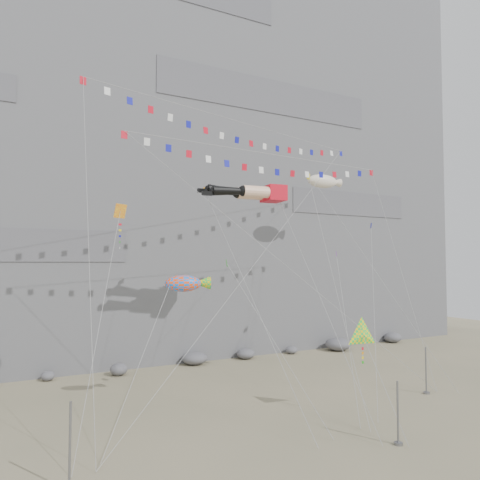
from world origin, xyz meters
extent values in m
plane|color=gray|center=(0.00, 0.00, 0.00)|extent=(120.00, 120.00, 0.00)
cube|color=slate|center=(0.00, 32.00, 25.00)|extent=(80.00, 28.00, 50.00)
cylinder|color=slate|center=(-15.37, -4.94, 2.01)|extent=(0.12, 0.12, 4.01)
cylinder|color=slate|center=(2.02, -8.17, 1.80)|extent=(0.12, 0.12, 3.61)
cylinder|color=slate|center=(12.06, -1.70, 1.85)|extent=(0.12, 0.12, 3.70)
cube|color=red|center=(2.68, 6.06, 16.34)|extent=(1.89, 2.42, 1.32)
cylinder|color=beige|center=(0.68, 5.64, 16.34)|extent=(2.34, 1.25, 0.98)
sphere|color=black|center=(-0.44, 5.78, 16.34)|extent=(0.90, 0.90, 0.90)
cone|color=black|center=(-1.75, 5.95, 16.27)|extent=(2.76, 1.14, 0.91)
cube|color=black|center=(-3.52, 6.17, 15.97)|extent=(0.91, 0.49, 0.33)
cylinder|color=beige|center=(0.84, 6.96, 16.34)|extent=(2.34, 1.25, 0.98)
sphere|color=black|center=(-0.27, 7.10, 16.34)|extent=(0.90, 0.90, 0.90)
cone|color=black|center=(-1.58, 7.26, 16.47)|extent=(2.77, 1.14, 0.98)
cube|color=black|center=(-3.35, 7.48, 16.37)|extent=(0.91, 0.49, 0.33)
cylinder|color=gray|center=(1.84, -0.96, 8.20)|extent=(0.03, 0.03, 21.58)
cube|color=slate|center=(1.01, -7.99, 0.05)|extent=(0.16, 0.16, 0.10)
cylinder|color=gray|center=(-6.60, 2.04, 11.38)|extent=(0.03, 0.03, 29.28)
cube|color=slate|center=(-13.92, -3.64, 0.05)|extent=(0.16, 0.16, 0.10)
cylinder|color=gray|center=(7.51, 1.78, 9.83)|extent=(0.03, 0.03, 23.72)
cube|color=slate|center=(13.19, -1.79, 0.05)|extent=(0.16, 0.16, 0.10)
cylinder|color=gray|center=(-13.14, -0.23, 6.95)|extent=(0.03, 0.03, 15.88)
cube|color=slate|center=(-15.07, -3.66, 0.05)|extent=(0.16, 0.16, 0.10)
cylinder|color=gray|center=(-10.25, -0.16, 4.51)|extent=(0.03, 0.03, 12.31)
cube|color=slate|center=(-13.53, -2.84, 0.05)|extent=(0.16, 0.16, 0.10)
cylinder|color=gray|center=(2.76, -6.39, 2.81)|extent=(0.03, 0.03, 7.49)
cube|color=slate|center=(2.15, -8.85, 0.05)|extent=(0.16, 0.16, 0.10)
cylinder|color=gray|center=(13.32, 4.28, 9.58)|extent=(0.03, 0.03, 24.04)
cube|color=slate|center=(14.28, -2.98, 0.05)|extent=(0.16, 0.16, 0.10)
cylinder|color=gray|center=(-2.61, 0.91, 8.31)|extent=(0.03, 0.03, 22.24)
cube|color=slate|center=(-2.40, -6.53, 0.05)|extent=(0.16, 0.16, 0.10)
cylinder|color=gray|center=(4.87, -0.60, 5.62)|extent=(0.03, 0.03, 15.67)
cube|color=slate|center=(1.88, -5.23, 0.05)|extent=(0.16, 0.16, 0.10)
cylinder|color=gray|center=(-2.19, -1.65, 5.21)|extent=(0.03, 0.03, 13.70)
cube|color=slate|center=(-0.83, -5.95, 0.05)|extent=(0.16, 0.16, 0.10)
cylinder|color=gray|center=(4.31, 0.16, 9.16)|extent=(0.03, 0.03, 22.52)
cube|color=slate|center=(1.97, -6.04, 0.05)|extent=(0.16, 0.16, 0.10)
cylinder|color=gray|center=(8.18, -0.06, 6.98)|extent=(0.03, 0.03, 19.33)
cube|color=slate|center=(3.60, -5.00, 0.05)|extent=(0.16, 0.16, 0.10)
camera|label=1|loc=(-18.85, -27.84, 10.37)|focal=35.00mm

